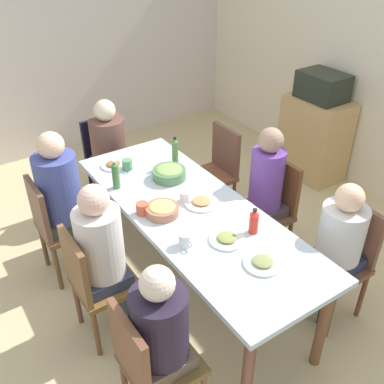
% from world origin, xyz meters
% --- Properties ---
extents(ground_plane, '(7.10, 7.10, 0.00)m').
position_xyz_m(ground_plane, '(0.00, 0.00, 0.00)').
color(ground_plane, '#CAB886').
extents(wall_left, '(0.12, 5.03, 2.60)m').
position_xyz_m(wall_left, '(-3.02, 0.00, 1.30)').
color(wall_left, silver).
rests_on(wall_left, ground_plane).
extents(dining_table, '(2.26, 0.81, 0.78)m').
position_xyz_m(dining_table, '(0.00, 0.00, 0.69)').
color(dining_table, silver).
rests_on(dining_table, ground_plane).
extents(chair_0, '(0.40, 0.40, 0.90)m').
position_xyz_m(chair_0, '(0.75, -0.79, 0.51)').
color(chair_0, brown).
rests_on(chair_0, ground_plane).
extents(person_0, '(0.31, 0.31, 1.15)m').
position_xyz_m(person_0, '(0.75, -0.70, 0.69)').
color(person_0, brown).
rests_on(person_0, ground_plane).
extents(chair_1, '(0.40, 0.40, 0.90)m').
position_xyz_m(chair_1, '(0.75, 0.79, 0.51)').
color(chair_1, brown).
rests_on(chair_1, ground_plane).
extents(person_1, '(0.31, 0.31, 1.13)m').
position_xyz_m(person_1, '(0.75, 0.70, 0.68)').
color(person_1, navy).
rests_on(person_1, ground_plane).
extents(chair_2, '(0.40, 0.40, 0.90)m').
position_xyz_m(chair_2, '(0.00, -0.79, 0.51)').
color(chair_2, brown).
rests_on(chair_2, ground_plane).
extents(person_2, '(0.30, 0.30, 1.22)m').
position_xyz_m(person_2, '(0.00, -0.70, 0.73)').
color(person_2, '#2B2F4E').
rests_on(person_2, ground_plane).
extents(chair_3, '(0.40, 0.40, 0.90)m').
position_xyz_m(chair_3, '(-1.51, 0.00, 0.51)').
color(chair_3, black).
rests_on(chair_3, ground_plane).
extents(person_3, '(0.33, 0.33, 1.14)m').
position_xyz_m(person_3, '(-1.42, 0.00, 0.70)').
color(person_3, '#504C43').
rests_on(person_3, ground_plane).
extents(chair_4, '(0.40, 0.40, 0.90)m').
position_xyz_m(chair_4, '(-0.75, -0.79, 0.51)').
color(chair_4, brown).
rests_on(chair_4, ground_plane).
extents(person_4, '(0.32, 0.32, 1.27)m').
position_xyz_m(person_4, '(-0.75, -0.70, 0.76)').
color(person_4, '#423B46').
rests_on(person_4, ground_plane).
extents(chair_5, '(0.40, 0.40, 0.90)m').
position_xyz_m(chair_5, '(-0.75, 0.79, 0.51)').
color(chair_5, brown).
rests_on(chair_5, ground_plane).
extents(chair_6, '(0.40, 0.40, 0.90)m').
position_xyz_m(chair_6, '(0.00, 0.79, 0.51)').
color(chair_6, brown).
rests_on(chair_6, ground_plane).
extents(person_6, '(0.30, 0.30, 1.23)m').
position_xyz_m(person_6, '(-0.00, 0.70, 0.72)').
color(person_6, '#363946').
rests_on(person_6, ground_plane).
extents(plate_0, '(0.23, 0.23, 0.04)m').
position_xyz_m(plate_0, '(0.41, -0.01, 0.79)').
color(plate_0, silver).
rests_on(plate_0, dining_table).
extents(plate_1, '(0.21, 0.21, 0.04)m').
position_xyz_m(plate_1, '(-0.88, -0.20, 0.79)').
color(plate_1, white).
rests_on(plate_1, dining_table).
extents(plate_2, '(0.24, 0.24, 0.04)m').
position_xyz_m(plate_2, '(0.71, 0.04, 0.79)').
color(plate_2, white).
rests_on(plate_2, dining_table).
extents(plate_3, '(0.25, 0.25, 0.04)m').
position_xyz_m(plate_3, '(-0.02, 0.10, 0.79)').
color(plate_3, silver).
rests_on(plate_3, dining_table).
extents(bowl_0, '(0.23, 0.23, 0.09)m').
position_xyz_m(bowl_0, '(-0.07, -0.21, 0.82)').
color(bowl_0, '#9F674D').
rests_on(bowl_0, dining_table).
extents(bowl_1, '(0.26, 0.26, 0.10)m').
position_xyz_m(bowl_1, '(-0.46, 0.09, 0.83)').
color(bowl_1, '#4D794B').
rests_on(bowl_1, dining_table).
extents(cup_0, '(0.12, 0.08, 0.09)m').
position_xyz_m(cup_0, '(-0.77, -0.12, 0.82)').
color(cup_0, '#518E5E').
rests_on(cup_0, dining_table).
extents(cup_1, '(0.12, 0.09, 0.09)m').
position_xyz_m(cup_1, '(-0.15, -0.32, 0.82)').
color(cup_1, '#C7553A').
rests_on(cup_1, dining_table).
extents(cup_2, '(0.12, 0.09, 0.09)m').
position_xyz_m(cup_2, '(0.31, -0.25, 0.82)').
color(cup_2, white).
rests_on(cup_2, dining_table).
extents(cup_3, '(0.12, 0.08, 0.08)m').
position_xyz_m(cup_3, '(-0.12, 0.02, 0.82)').
color(cup_3, white).
rests_on(cup_3, dining_table).
extents(bottle_0, '(0.06, 0.06, 0.19)m').
position_xyz_m(bottle_0, '(0.44, 0.19, 0.86)').
color(bottle_0, red).
rests_on(bottle_0, dining_table).
extents(bottle_1, '(0.06, 0.06, 0.24)m').
position_xyz_m(bottle_1, '(-0.57, -0.32, 0.89)').
color(bottle_1, '#427A3A').
rests_on(bottle_1, dining_table).
extents(bottle_2, '(0.05, 0.05, 0.26)m').
position_xyz_m(bottle_2, '(-0.61, 0.24, 0.90)').
color(bottle_2, '#52773F').
rests_on(bottle_2, dining_table).
extents(side_cabinet, '(0.70, 0.44, 0.90)m').
position_xyz_m(side_cabinet, '(-0.78, 2.15, 0.45)').
color(side_cabinet, tan).
rests_on(side_cabinet, ground_plane).
extents(microwave, '(0.48, 0.36, 0.28)m').
position_xyz_m(microwave, '(-0.78, 2.15, 1.04)').
color(microwave, '#232A21').
rests_on(microwave, side_cabinet).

